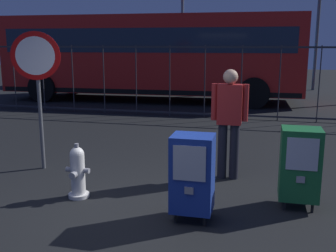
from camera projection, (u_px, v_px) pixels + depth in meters
The scene contains 9 objects.
ground_plane at pixel (120, 219), 4.64m from camera, with size 60.00×60.00×0.00m, color black.
fire_hydrant at pixel (78, 172), 5.26m from camera, with size 0.33×0.31×0.75m.
newspaper_box_primary at pixel (300, 164), 4.89m from camera, with size 0.48×0.42×1.02m.
newspaper_box_secondary at pixel (192, 173), 4.53m from camera, with size 0.48×0.42×1.02m.
stop_sign at pixel (37, 72), 6.22m from camera, with size 0.71×0.31×2.23m.
pedestrian at pixel (229, 118), 5.89m from camera, with size 0.55×0.22×1.67m.
fence_barrier at pixel (205, 81), 10.91m from camera, with size 18.03×0.04×2.00m.
bus_near at pixel (151, 53), 14.17m from camera, with size 10.58×3.07×3.00m.
bus_far at pixel (176, 51), 18.96m from camera, with size 10.51×2.82×3.00m.
Camera 1 is at (1.57, -4.06, 2.03)m, focal length 42.04 mm.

